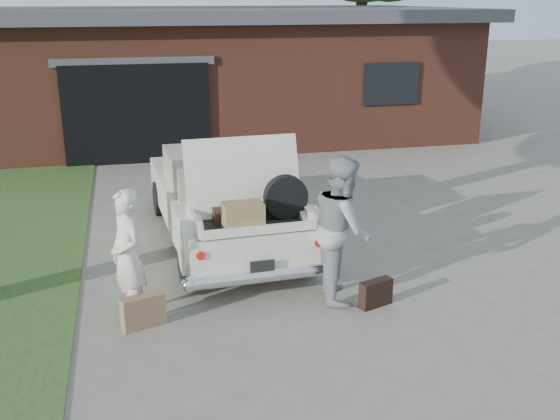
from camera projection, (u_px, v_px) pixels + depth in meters
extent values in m
plane|color=gray|center=(292.00, 313.00, 7.81)|extent=(90.00, 90.00, 0.00)
cube|color=brown|center=(224.00, 75.00, 18.19)|extent=(12.00, 7.00, 3.00)
cube|color=#4C4C51|center=(222.00, 13.00, 17.68)|extent=(12.80, 7.80, 0.30)
cube|color=black|center=(137.00, 114.00, 14.58)|extent=(3.20, 0.30, 2.20)
cube|color=#4C4C51|center=(134.00, 62.00, 14.16)|extent=(3.50, 0.12, 0.18)
cube|color=black|center=(391.00, 84.00, 15.68)|extent=(1.40, 0.08, 1.00)
cylinder|color=#38281E|center=(361.00, 26.00, 24.97)|extent=(0.44, 0.44, 5.03)
cube|color=silver|center=(223.00, 206.00, 9.97)|extent=(1.95, 4.57, 0.58)
cube|color=#A9A395|center=(218.00, 169.00, 10.05)|extent=(1.57, 1.87, 0.47)
cube|color=black|center=(208.00, 157.00, 10.83)|extent=(1.39, 0.15, 0.39)
cube|color=black|center=(230.00, 184.00, 9.28)|extent=(1.39, 0.15, 0.39)
cylinder|color=black|center=(188.00, 265.00, 8.45)|extent=(0.23, 0.60, 0.59)
cylinder|color=black|center=(304.00, 252.00, 8.88)|extent=(0.23, 0.60, 0.59)
cylinder|color=black|center=(160.00, 198.00, 11.22)|extent=(0.23, 0.60, 0.59)
cylinder|color=black|center=(249.00, 191.00, 11.65)|extent=(0.23, 0.60, 0.59)
cylinder|color=silver|center=(262.00, 276.00, 7.95)|extent=(1.84, 0.26, 0.16)
cylinder|color=#A5140F|center=(200.00, 255.00, 7.70)|extent=(0.11, 0.10, 0.11)
cylinder|color=#A5140F|center=(318.00, 242.00, 8.10)|extent=(0.11, 0.10, 0.11)
cube|color=black|center=(262.00, 266.00, 7.89)|extent=(0.31, 0.03, 0.15)
cube|color=black|center=(250.00, 221.00, 8.32)|extent=(1.44, 1.06, 0.04)
cube|color=silver|center=(194.00, 220.00, 8.10)|extent=(0.11, 0.99, 0.16)
cube|color=silver|center=(303.00, 210.00, 8.49)|extent=(0.11, 0.99, 0.16)
cube|color=silver|center=(260.00, 230.00, 7.85)|extent=(1.43, 0.13, 0.11)
cube|color=silver|center=(243.00, 176.00, 8.47)|extent=(1.52, 0.43, 0.99)
cube|color=#42271C|center=(233.00, 215.00, 8.26)|extent=(0.50, 0.34, 0.16)
cube|color=#94764B|center=(243.00, 216.00, 7.94)|extent=(0.50, 0.34, 0.34)
cube|color=black|center=(260.00, 209.00, 8.47)|extent=(0.56, 0.38, 0.17)
cylinder|color=black|center=(286.00, 197.00, 8.31)|extent=(0.57, 0.17, 0.56)
imported|color=silver|center=(127.00, 256.00, 7.43)|extent=(0.56, 0.67, 1.57)
imported|color=#919397|center=(343.00, 228.00, 7.97)|extent=(0.82, 0.98, 1.80)
cube|color=#986C4D|center=(143.00, 311.00, 7.42)|extent=(0.52, 0.31, 0.38)
cube|color=black|center=(376.00, 293.00, 7.94)|extent=(0.45, 0.28, 0.33)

